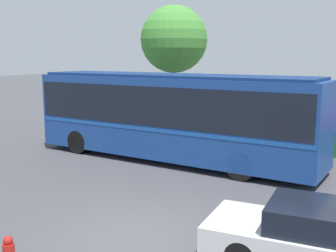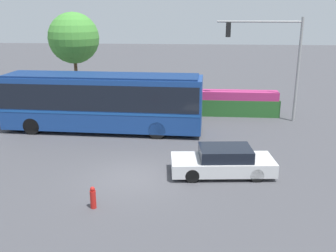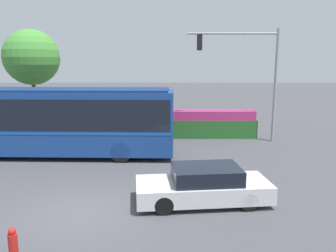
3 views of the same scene
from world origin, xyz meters
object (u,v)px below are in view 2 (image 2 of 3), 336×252
Objects in this scene: fire_hydrant at (93,198)px; sedan_foreground at (223,162)px; city_bus at (102,99)px; street_tree_left at (74,38)px; traffic_light_pole at (278,53)px.

sedan_foreground is at bearing 35.05° from fire_hydrant.
fire_hydrant is (-4.94, -3.47, -0.19)m from sedan_foreground.
street_tree_left reaches higher than city_bus.
traffic_light_pole is 0.96× the size of street_tree_left.
city_bus is 11.43m from traffic_light_pole.
fire_hydrant is (5.63, -16.00, -4.65)m from street_tree_left.
traffic_light_pole is 14.80m from street_tree_left.
city_bus is 1.79× the size of traffic_light_pole.
street_tree_left is at bearing -13.46° from traffic_light_pole.
street_tree_left is 17.59m from fire_hydrant.
sedan_foreground is at bearing 67.29° from traffic_light_pole.
traffic_light_pole is at bearing 55.14° from fire_hydrant.
traffic_light_pole is (3.80, 9.09, 3.83)m from sedan_foreground.
city_bus is 2.55× the size of sedan_foreground.
city_bus reaches higher than fire_hydrant.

